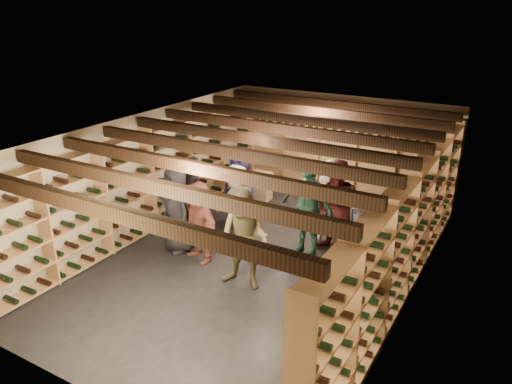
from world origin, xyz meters
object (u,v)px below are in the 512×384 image
object	(u,v)px
crate_stack_right	(368,221)
crate_loose	(384,239)
person_1	(192,199)
person_2	(245,239)
person_5	(198,221)
person_4	(343,292)
crate_stack_left	(261,186)
person_0	(177,209)
person_12	(360,243)
person_9	(236,204)
person_7	(329,202)
person_10	(307,208)
person_8	(337,209)
person_6	(240,188)

from	to	relation	value
crate_stack_right	crate_loose	size ratio (longest dim) A/B	1.17
person_1	person_2	distance (m)	2.08
person_5	crate_loose	bearing A→B (deg)	63.22
crate_loose	person_2	distance (m)	3.22
crate_loose	person_4	bearing A→B (deg)	-83.65
crate_stack_left	person_2	xyz separation A→B (m)	(1.69, -3.49, 0.53)
crate_stack_left	person_4	bearing A→B (deg)	-48.41
crate_loose	person_5	distance (m)	3.67
person_0	person_4	size ratio (longest dim) A/B	1.06
person_4	person_5	distance (m)	3.26
person_2	person_5	distance (m)	1.27
person_12	crate_stack_right	bearing A→B (deg)	102.00
crate_loose	person_12	bearing A→B (deg)	-87.97
crate_stack_right	person_5	size ratio (longest dim) A/B	0.39
person_9	person_2	bearing A→B (deg)	-41.46
crate_stack_right	person_9	size ratio (longest dim) A/B	0.37
crate_stack_right	person_5	distance (m)	3.67
crate_loose	person_5	bearing A→B (deg)	-139.69
person_2	person_7	distance (m)	2.31
crate_loose	person_4	distance (m)	3.37
person_2	person_10	distance (m)	1.60
crate_stack_left	person_9	bearing A→B (deg)	-72.28
person_8	person_5	bearing A→B (deg)	-128.10
person_0	person_10	xyz separation A→B (m)	(2.14, 1.09, 0.08)
person_9	person_6	bearing A→B (deg)	128.48
crate_stack_right	person_9	bearing A→B (deg)	-137.94
crate_stack_right	person_2	distance (m)	3.44
person_4	person_10	world-z (taller)	person_10
crate_loose	person_5	xyz separation A→B (m)	(-2.75, -2.34, 0.67)
crate_loose	person_8	distance (m)	1.40
person_5	person_9	world-z (taller)	person_9
person_9	crate_stack_left	bearing A→B (deg)	119.41
person_4	person_8	size ratio (longest dim) A/B	0.87
person_8	crate_stack_left	bearing A→B (deg)	164.22
person_7	person_9	bearing A→B (deg)	-158.84
person_7	crate_stack_left	bearing A→B (deg)	141.20
person_5	person_6	world-z (taller)	person_6
person_2	person_12	xyz separation A→B (m)	(1.61, 0.98, -0.10)
crate_stack_right	person_1	xyz separation A→B (m)	(-2.89, -2.18, 0.67)
person_4	person_10	bearing A→B (deg)	132.99
person_0	person_7	xyz separation A→B (m)	(2.30, 1.78, -0.01)
crate_loose	person_10	distance (m)	1.84
crate_stack_left	crate_stack_right	xyz separation A→B (m)	(2.76, -0.30, -0.17)
crate_stack_left	person_0	distance (m)	3.07
crate_stack_left	person_7	world-z (taller)	person_7
crate_stack_right	person_9	world-z (taller)	person_9
person_7	person_12	xyz separation A→B (m)	(1.06, -1.27, -0.06)
person_0	person_7	distance (m)	2.91
person_8	person_10	distance (m)	0.55
crate_loose	person_1	bearing A→B (deg)	-153.07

